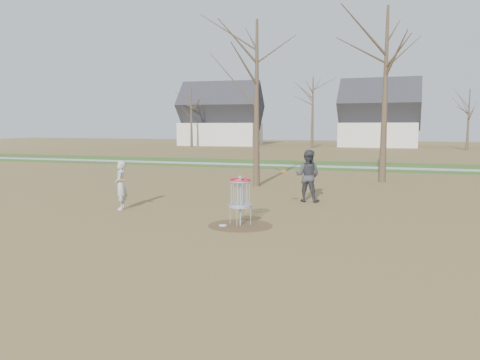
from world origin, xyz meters
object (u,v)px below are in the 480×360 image
Objects in this scene: player_standing at (121,185)px; disc_golf_basket at (240,193)px; player_throwing at (308,176)px; disc_grounded at (223,225)px.

disc_golf_basket is at bearing 50.78° from player_standing.
disc_grounded is at bearing 79.46° from player_throwing.
disc_grounded is at bearing 46.79° from player_standing.
disc_golf_basket is (4.57, -1.21, 0.10)m from player_standing.
player_standing is at bearing 165.15° from disc_golf_basket.
player_standing is 1.21× the size of disc_golf_basket.
player_throwing is 1.41× the size of disc_golf_basket.
player_standing is at bearing 38.43° from player_throwing.
disc_golf_basket is at bearing 83.80° from player_throwing.
disc_grounded is at bearing -156.10° from disc_golf_basket.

